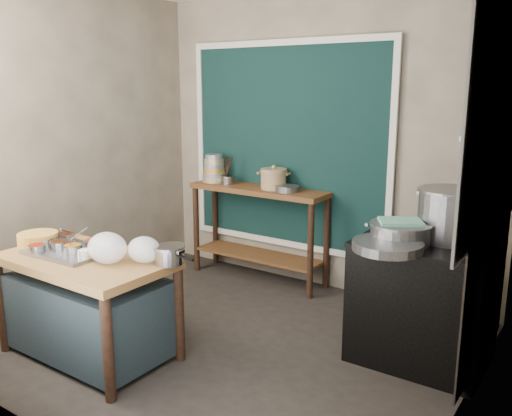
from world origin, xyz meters
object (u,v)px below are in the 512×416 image
Objects in this scene: stove_block at (422,304)px; saucepan at (169,254)px; yellow_basin at (38,240)px; utensil_cup at (228,180)px; prep_table at (89,307)px; condiment_tray at (70,251)px; ceramic_crock at (274,180)px; stock_pot at (450,215)px; steamer at (400,233)px; back_counter at (258,234)px.

saucepan reaches higher than stove_block.
utensil_cup reaches higher than yellow_basin.
prep_table is at bearing -149.84° from saucepan.
condiment_tray is at bearing 178.95° from prep_table.
yellow_basin is 2.01× the size of utensil_cup.
ceramic_crock is at bearing 156.78° from stove_block.
prep_table is at bearing -97.48° from ceramic_crock.
ceramic_crock reaches higher than yellow_basin.
stock_pot is at bearing 45.36° from saucepan.
utensil_cup is (0.22, 2.04, 0.19)m from yellow_basin.
condiment_tray is (-2.17, -1.30, 0.34)m from stove_block.
stock_pot is 0.37m from steamer.
stock_pot reaches higher than back_counter.
condiment_tray is at bearing -150.00° from steamer.
ceramic_crock is (0.17, 0.01, 0.56)m from back_counter.
stock_pot reaches higher than prep_table.
back_counter reaches higher than condiment_tray.
prep_table is 2.69× the size of stock_pot.
utensil_cup is 2.44m from stock_pot.
condiment_tray is 1.28× the size of stock_pot.
prep_table is 2.27m from steamer.
yellow_basin reaches higher than prep_table.
yellow_basin is at bearing -152.47° from steamer.
yellow_basin is (-0.48, -0.04, 0.43)m from prep_table.
saucepan is at bearing -143.27° from stove_block.
stove_block is 1.52× the size of condiment_tray.
utensil_cup is 0.53m from ceramic_crock.
utensil_cup is at bearing 83.89° from yellow_basin.
saucepan is (0.48, -1.79, 0.34)m from back_counter.
utensil_cup reaches higher than steamer.
condiment_tray is (-0.27, -2.03, 0.29)m from back_counter.
yellow_basin is at bearing -157.46° from saucepan.
ceramic_crock reaches higher than back_counter.
yellow_basin is 1.10m from saucepan.
saucepan is at bearing -64.44° from utensil_cup.
saucepan is 1.95m from stock_pot.
condiment_tray is 2.01m from utensil_cup.
yellow_basin is at bearing -109.75° from ceramic_crock.
prep_table is at bearing -147.63° from steamer.
steamer is (2.03, 1.17, 0.19)m from condiment_tray.
back_counter is 0.63m from utensil_cup.
stove_block reaches higher than prep_table.
prep_table is 8.65× the size of utensil_cup.
steamer is (-0.15, -0.13, 0.52)m from stove_block.
utensil_cup is at bearing 92.49° from condiment_tray.
condiment_tray is (-0.17, 0.00, 0.39)m from prep_table.
condiment_tray is 2.35m from steamer.
back_counter is 3.39× the size of steamer.
prep_table is 0.77m from saucepan.
prep_table is at bearing -92.82° from back_counter.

